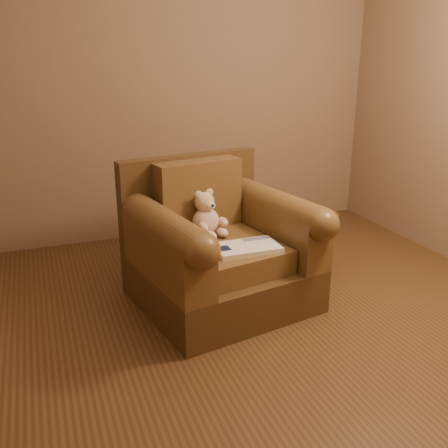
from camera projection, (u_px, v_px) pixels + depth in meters
name	position (u px, v px, depth m)	size (l,w,h in m)	color
floor	(254.00, 339.00, 2.95)	(4.00, 4.00, 0.00)	#55371D
room	(261.00, 29.00, 2.40)	(4.02, 4.02, 2.71)	#826750
armchair	(218.00, 250.00, 3.33)	(1.20, 1.16, 0.94)	#493318
teddy_bear	(207.00, 218.00, 3.31)	(0.23, 0.26, 0.31)	beige
guidebook	(247.00, 248.00, 3.08)	(0.41, 0.25, 0.03)	beige
side_table	(313.00, 242.00, 3.73)	(0.35, 0.35, 0.49)	gold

